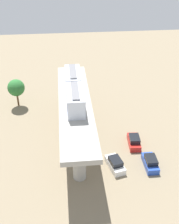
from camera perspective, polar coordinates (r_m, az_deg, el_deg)
ground_plane at (r=51.76m, az=-2.59°, el=-5.29°), size 120.00×120.00×0.00m
viaduct at (r=48.53m, az=-2.75°, el=-0.03°), size 5.20×28.00×7.45m
train at (r=48.26m, az=-2.96°, el=4.38°), size 2.64×13.55×3.24m
parked_car_white at (r=46.02m, az=4.95°, el=-9.89°), size 2.76×4.51×1.76m
parked_car_red at (r=50.66m, az=8.54°, el=-5.58°), size 2.07×4.31×1.76m
parked_car_blue at (r=47.03m, az=11.60°, el=-9.46°), size 1.81×4.21×1.76m
tree_near_viaduct at (r=60.92m, az=-13.91°, el=4.53°), size 3.39×3.39×5.83m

